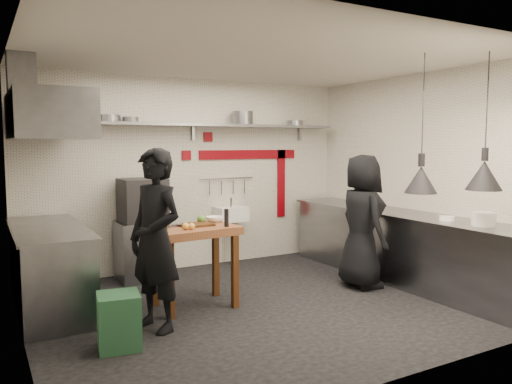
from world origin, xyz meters
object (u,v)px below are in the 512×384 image
combi_oven (143,200)px  chef_left (155,240)px  chef_right (362,221)px  oven_stand (141,250)px  prep_table (195,267)px  green_bin (119,321)px

combi_oven → chef_left: (-0.44, -1.89, -0.19)m
chef_left → chef_right: bearing=71.6°
oven_stand → prep_table: bearing=-82.6°
green_bin → combi_oven: bearing=67.9°
combi_oven → oven_stand: bearing=171.5°
oven_stand → green_bin: size_ratio=1.60×
combi_oven → chef_right: chef_right is taller
prep_table → chef_left: 0.88m
oven_stand → green_bin: 2.34m
prep_table → chef_right: bearing=-13.7°
chef_left → chef_right: (2.79, 0.16, -0.05)m
chef_left → chef_right: chef_left is taller
oven_stand → chef_left: 2.00m
combi_oven → green_bin: bearing=-112.7°
chef_left → green_bin: bearing=-79.4°
green_bin → chef_right: chef_right is taller
combi_oven → prep_table: bearing=-84.1°
combi_oven → prep_table: (0.16, -1.42, -0.63)m
combi_oven → chef_left: size_ratio=0.32×
oven_stand → prep_table: 1.45m
chef_left → oven_stand: bearing=146.4°
combi_oven → chef_right: bearing=-36.9°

